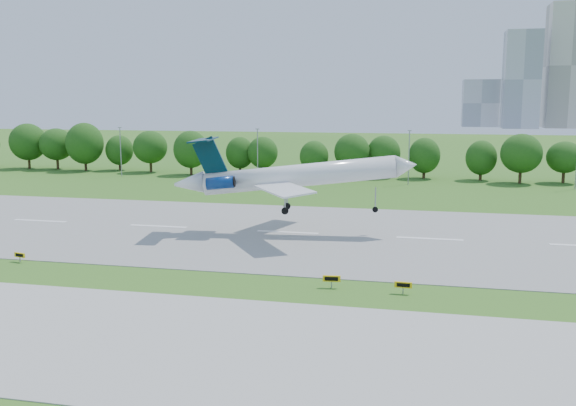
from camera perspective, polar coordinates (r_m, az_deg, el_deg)
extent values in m
plane|color=#295C18|center=(68.95, -4.62, -6.84)|extent=(600.00, 600.00, 0.00)
cube|color=gray|center=(92.41, -0.04, -2.63)|extent=(400.00, 45.00, 0.08)
cube|color=#ADADA8|center=(52.92, -10.50, -12.00)|extent=(400.00, 23.00, 0.08)
cylinder|color=#382314|center=(175.39, -14.56, 3.31)|extent=(0.70, 0.70, 3.60)
sphere|color=#113E0F|center=(175.01, -14.62, 4.74)|extent=(8.40, 8.40, 8.40)
cylinder|color=#382314|center=(161.18, -1.77, 3.10)|extent=(0.70, 0.70, 3.60)
sphere|color=#113E0F|center=(160.77, -1.78, 4.66)|extent=(8.40, 8.40, 8.40)
cylinder|color=#382314|center=(156.20, 12.61, 2.68)|extent=(0.70, 0.70, 3.60)
sphere|color=#113E0F|center=(155.77, 12.67, 4.29)|extent=(8.40, 8.40, 8.40)
cylinder|color=gray|center=(163.88, -14.64, 4.38)|extent=(0.24, 0.24, 12.00)
cube|color=gray|center=(163.51, -14.73, 6.51)|extent=(0.90, 0.25, 0.18)
cylinder|color=gray|center=(151.16, -2.72, 4.28)|extent=(0.24, 0.24, 12.00)
cube|color=gray|center=(150.75, -2.74, 6.59)|extent=(0.90, 0.25, 0.18)
cylinder|color=gray|center=(145.91, 10.69, 3.95)|extent=(0.24, 0.24, 12.00)
cube|color=gray|center=(145.49, 10.76, 6.35)|extent=(0.90, 0.25, 0.18)
cube|color=#B2B2B7|center=(446.83, 20.02, 10.24)|extent=(22.00, 22.00, 62.00)
cube|color=beige|center=(466.57, 23.57, 11.07)|extent=(26.00, 26.00, 80.00)
cube|color=#B2B2B7|center=(469.36, 16.72, 8.50)|extent=(24.00, 24.00, 32.00)
cylinder|color=white|center=(90.73, 0.96, 2.46)|extent=(27.47, 7.16, 5.93)
cone|color=white|center=(90.98, 10.46, 3.30)|extent=(3.63, 3.60, 3.44)
cone|color=white|center=(93.07, -8.76, 1.74)|extent=(5.06, 3.81, 3.59)
cube|color=white|center=(84.71, -0.37, 1.24)|extent=(10.25, 12.29, 0.69)
cube|color=white|center=(97.22, 0.21, 2.28)|extent=(7.67, 12.55, 0.69)
cube|color=#042634|center=(92.03, -6.94, 4.02)|extent=(5.02, 1.19, 6.20)
cube|color=#042634|center=(92.01, -7.53, 5.59)|extent=(4.13, 8.92, 0.49)
cylinder|color=navy|center=(89.76, -6.05, 1.79)|extent=(4.16, 2.28, 2.10)
cylinder|color=navy|center=(94.35, -5.55, 2.16)|extent=(4.16, 2.28, 2.10)
cylinder|color=gray|center=(91.22, 7.78, 0.40)|extent=(0.18, 0.18, 3.16)
cylinder|color=black|center=(91.47, 7.76, -0.58)|extent=(0.84, 0.39, 0.81)
cylinder|color=gray|center=(89.31, -0.27, 0.30)|extent=(0.22, 0.22, 3.16)
cylinder|color=black|center=(89.57, -0.27, -0.70)|extent=(1.04, 0.55, 0.99)
cylinder|color=gray|center=(93.23, -0.08, 0.68)|extent=(0.22, 0.22, 3.16)
cylinder|color=black|center=(93.48, -0.08, -0.28)|extent=(1.04, 0.55, 0.99)
cube|color=gray|center=(82.37, -22.72, -4.62)|extent=(0.12, 0.12, 0.70)
cube|color=yellow|center=(82.26, -22.74, -4.29)|extent=(1.59, 0.54, 0.55)
cube|color=black|center=(82.19, -22.80, -4.30)|extent=(1.17, 0.29, 0.35)
cube|color=gray|center=(64.97, 10.19, -7.63)|extent=(0.11, 0.11, 0.76)
cube|color=yellow|center=(64.81, 10.21, -7.17)|extent=(1.73, 0.26, 0.59)
cube|color=black|center=(64.70, 10.20, -7.20)|extent=(1.30, 0.07, 0.38)
cube|color=gray|center=(66.06, 3.89, -7.20)|extent=(0.13, 0.13, 0.80)
cube|color=yellow|center=(65.90, 3.90, -6.72)|extent=(1.84, 0.39, 0.63)
cube|color=black|center=(65.78, 3.89, -6.75)|extent=(1.37, 0.16, 0.40)
imported|color=white|center=(155.38, -2.53, 2.45)|extent=(4.23, 1.60, 1.38)
imported|color=white|center=(142.91, 0.76, 1.83)|extent=(3.78, 2.89, 1.20)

